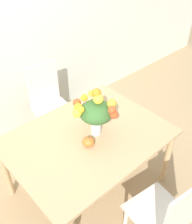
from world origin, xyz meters
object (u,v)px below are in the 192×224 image
at_px(flower_vase, 96,112).
at_px(pumpkin, 88,142).
at_px(dining_chair_far_side, 166,216).
at_px(dining_chair_near_window, 50,104).

distance_m(flower_vase, pumpkin, 0.27).
xyz_separation_m(flower_vase, dining_chair_far_side, (-0.06, -0.88, -0.48)).
relative_size(flower_vase, dining_chair_near_window, 0.47).
bearing_deg(dining_chair_near_window, flower_vase, -93.29).
bearing_deg(dining_chair_far_side, dining_chair_near_window, -87.82).
height_order(dining_chair_near_window, dining_chair_far_side, same).
bearing_deg(flower_vase, pumpkin, -154.53).
xyz_separation_m(dining_chair_near_window, dining_chair_far_side, (-0.18, -1.82, 0.00)).
xyz_separation_m(flower_vase, dining_chair_near_window, (0.12, 0.95, -0.48)).
bearing_deg(flower_vase, dining_chair_near_window, 83.03).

